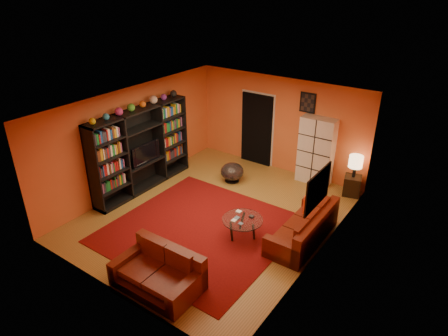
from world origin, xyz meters
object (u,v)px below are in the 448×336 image
Objects in this scene: tv at (143,153)px; side_table at (352,186)px; coffee_table at (243,221)px; table_lamp at (356,162)px; storage_cabinet at (316,151)px; entertainment_unit at (141,150)px; bowl_chair at (232,172)px; loveseat at (160,272)px; sofa at (306,229)px.

tv is 5.27m from side_table.
table_lamp is at bearing 67.57° from coffee_table.
tv is 1.06× the size of coffee_table.
tv is 0.51× the size of storage_cabinet.
side_table is 0.65m from table_lamp.
entertainment_unit is 4.87× the size of bowl_chair.
loveseat is at bearing -97.74° from storage_cabinet.
entertainment_unit is 5.36× the size of table_lamp.
entertainment_unit is 1.69× the size of storage_cabinet.
bowl_chair is (-1.58, 1.95, -0.11)m from coffee_table.
coffee_table is (3.21, -0.38, -0.59)m from tv.
loveseat is 2.76× the size of table_lamp.
loveseat is 2.51× the size of bowl_chair.
sofa reaches higher than bowl_chair.
tv reaches higher than table_lamp.
storage_cabinet is at bearing 174.39° from side_table.
storage_cabinet is at bearing -50.63° from tv.
storage_cabinet is 3.55× the size of side_table.
bowl_chair is at bearing 15.57° from loveseat.
storage_cabinet is at bearing 38.99° from entertainment_unit.
table_lamp is at bearing 30.78° from entertainment_unit.
entertainment_unit is 1.94× the size of loveseat.
bowl_chair reaches higher than side_table.
storage_cabinet is at bearing 86.36° from coffee_table.
entertainment_unit is at bearing 48.91° from loveseat.
tv is 2.37m from bowl_chair.
storage_cabinet is (3.46, 2.80, -0.16)m from entertainment_unit.
table_lamp is at bearing -18.95° from loveseat.
side_table is (2.85, 1.13, -0.02)m from bowl_chair.
side_table is (0.12, 2.45, -0.04)m from sofa.
coffee_table is at bearing -94.71° from storage_cabinet.
side_table is (1.07, -0.10, -0.64)m from storage_cabinet.
table_lamp is at bearing -58.97° from tv.
sofa is (4.36, 0.24, -0.69)m from tv.
entertainment_unit reaches higher than table_lamp.
bowl_chair is (-2.73, 1.32, -0.02)m from sofa.
storage_cabinet reaches higher than tv.
side_table is at bearing 67.57° from coffee_table.
coffee_table is 3.33m from side_table.
coffee_table is at bearing -96.80° from tv.
entertainment_unit reaches higher than side_table.
loveseat is (2.85, -2.42, -0.77)m from entertainment_unit.
loveseat is 5.38m from side_table.
tv is 4.42m from sofa.
side_table is at bearing 21.58° from bowl_chair.
entertainment_unit is 0.09m from tv.
side_table is (4.53, 2.70, -0.80)m from entertainment_unit.
bowl_chair is at bearing -158.42° from table_lamp.
loveseat reaches higher than bowl_chair.
tv reaches higher than side_table.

